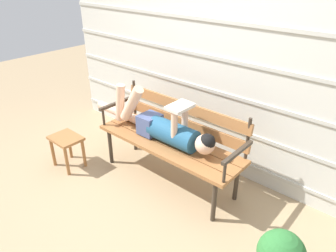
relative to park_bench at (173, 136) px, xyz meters
name	(u,v)px	position (x,y,z in m)	size (l,w,h in m)	color
ground_plane	(160,184)	(0.00, -0.20, -0.51)	(12.00, 12.00, 0.00)	tan
house_siding	(205,71)	(0.00, 0.54, 0.56)	(4.23, 0.08, 2.14)	beige
park_bench	(173,136)	(0.00, 0.00, 0.00)	(1.62, 0.52, 0.89)	#9E6638
reclining_person	(162,126)	(-0.09, -0.07, 0.11)	(1.72, 0.26, 0.53)	#23567A
footstool	(67,144)	(-1.03, -0.63, -0.22)	(0.36, 0.28, 0.38)	#9E6638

